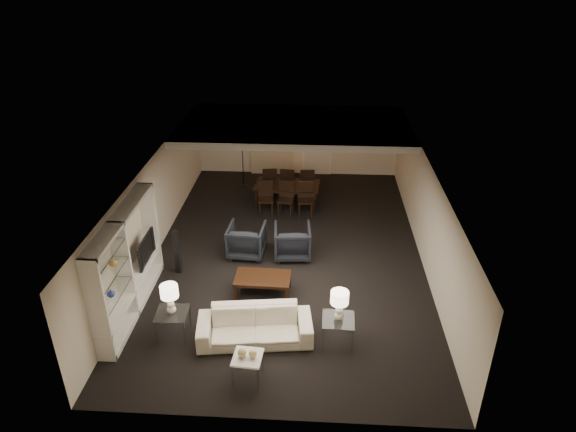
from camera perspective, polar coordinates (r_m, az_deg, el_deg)
The scene contains 35 objects.
floor at distance 13.75m, azimuth 0.00°, elevation -4.07°, with size 11.00×11.00×0.00m, color black.
ceiling at distance 12.62m, azimuth 0.00°, elevation 5.64°, with size 7.00×11.00×0.02m, color silver.
wall_back at distance 18.20m, azimuth 1.05°, elevation 8.45°, with size 7.00×0.02×2.50m, color beige.
wall_front at distance 8.62m, azimuth -2.29°, elevation -16.22°, with size 7.00×0.02×2.50m, color beige.
wall_left at distance 13.77m, azimuth -14.69°, elevation 0.96°, with size 0.02×11.00×2.50m, color beige.
wall_right at distance 13.41m, azimuth 15.10°, elevation 0.15°, with size 0.02×11.00×2.50m, color beige.
ceiling_soffit at distance 15.94m, azimuth 0.77°, elevation 10.00°, with size 7.00×4.00×0.20m, color silver.
curtains at distance 18.20m, azimuth -1.82°, elevation 8.27°, with size 1.50×0.12×2.40m, color beige.
door at distance 18.23m, azimuth 3.26°, elevation 7.77°, with size 0.90×0.05×2.10m, color silver.
painting at distance 18.11m, azimuth 7.79°, elevation 9.10°, with size 0.95×0.04×0.65m, color #142D38.
media_unit at distance 11.62m, azimuth -17.39°, elevation -5.15°, with size 0.38×3.40×2.35m, color white, non-canonical shape.
pendant_light at distance 16.09m, azimuth 1.83°, elevation 8.35°, with size 0.52×0.52×0.24m, color #D8591E.
sofa at distance 10.78m, azimuth -3.71°, elevation -12.09°, with size 2.34×0.92×0.68m, color beige.
coffee_table at distance 12.11m, azimuth -2.80°, elevation -7.67°, with size 1.29×0.75×0.46m, color black, non-canonical shape.
armchair_left at distance 13.49m, azimuth -4.61°, elevation -2.69°, with size 0.93×0.96×0.87m, color black.
armchair_right at distance 13.38m, azimuth 0.49°, elevation -2.86°, with size 0.93×0.96×0.87m, color black.
side_table_left at distance 11.12m, azimuth -12.61°, elevation -11.66°, with size 0.64×0.64×0.60m, color white, non-canonical shape.
side_table_right at distance 10.76m, azimuth 5.55°, elevation -12.57°, with size 0.64×0.64×0.60m, color white, non-canonical shape.
table_lamp_left at distance 10.74m, azimuth -12.96°, elevation -9.04°, with size 0.36×0.36×0.66m, color #F0DFCA, non-canonical shape.
table_lamp_right at distance 10.36m, azimuth 5.71°, elevation -9.90°, with size 0.36×0.36×0.66m, color white, non-canonical shape.
marble_table at distance 10.02m, azimuth -4.46°, elevation -16.42°, with size 0.54×0.54×0.54m, color white, non-canonical shape.
gold_gourd_a at distance 9.79m, azimuth -5.14°, elevation -14.89°, with size 0.17×0.17×0.17m, color #D8BB72.
gold_gourd_b at distance 9.77m, azimuth -3.94°, elevation -15.00°, with size 0.15×0.15×0.15m, color #EAD07B.
television at distance 12.34m, azimuth -15.93°, elevation -3.54°, with size 0.14×1.06×0.61m, color black.
vase_blue at distance 10.88m, azimuth -19.08°, elevation -8.08°, with size 0.17×0.17×0.17m, color navy.
vase_amber at distance 10.87m, azimuth -18.85°, elevation -4.88°, with size 0.17×0.17×0.18m, color gold.
floor_speaker at distance 12.94m, azimuth -12.24°, elevation -3.91°, with size 0.13×0.13×1.18m, color black.
dining_table at distance 16.09m, azimuth -0.12°, elevation 2.32°, with size 1.99×1.11×0.70m, color black.
chair_nl at distance 15.48m, azimuth -2.49°, elevation 1.92°, with size 0.48×0.48×1.04m, color black, non-canonical shape.
chair_nm at distance 15.43m, azimuth -0.27°, elevation 1.86°, with size 0.48×0.48×1.04m, color black, non-canonical shape.
chair_nr at distance 15.41m, azimuth 1.95°, elevation 1.80°, with size 0.48×0.48×1.04m, color black, non-canonical shape.
chair_fl at distance 16.65m, azimuth -2.05°, elevation 3.85°, with size 0.48×0.48×1.04m, color black, non-canonical shape.
chair_fm at distance 16.61m, azimuth 0.02°, elevation 3.81°, with size 0.48×0.48×1.04m, color black, non-canonical shape.
chair_fr at distance 16.59m, azimuth 2.09°, elevation 3.75°, with size 0.48×0.48×1.04m, color black, non-canonical shape.
floor_lamp at distance 17.37m, azimuth -5.04°, elevation 5.81°, with size 0.23×0.23×1.61m, color black, non-canonical shape.
Camera 1 is at (0.70, -11.69, 7.21)m, focal length 32.00 mm.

